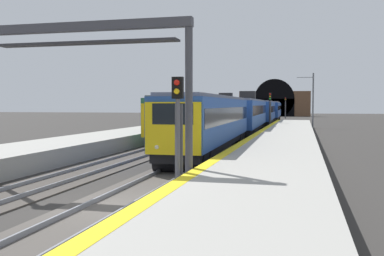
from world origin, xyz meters
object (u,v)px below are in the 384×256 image
railway_signal_near (178,128)px  overhead_signal_gantry (85,63)px  catenary_mast_near (313,100)px  railway_signal_mid (270,108)px  railway_signal_far (285,106)px  train_main_approaching (257,113)px  train_adjacent_platform (226,112)px

railway_signal_near → overhead_signal_gantry: bearing=-104.8°
railway_signal_near → catenary_mast_near: (51.32, -5.41, 1.47)m
railway_signal_mid → railway_signal_far: bearing=-180.0°
railway_signal_far → catenary_mast_near: (-41.14, -5.41, 1.08)m
railway_signal_far → catenary_mast_near: 41.50m
catenary_mast_near → railway_signal_mid: bearing=146.7°
train_main_approaching → train_adjacent_platform: bearing=-105.8°
railway_signal_near → railway_signal_far: 92.46m
train_adjacent_platform → train_main_approaching: bearing=74.8°
train_main_approaching → overhead_signal_gantry: size_ratio=9.36×
railway_signal_near → catenary_mast_near: bearing=174.0°
railway_signal_mid → catenary_mast_near: catenary_mast_near is taller
railway_signal_mid → railway_signal_near: bearing=0.0°
railway_signal_near → railway_signal_far: size_ratio=0.86×
overhead_signal_gantry → train_main_approaching: bearing=-2.9°
railway_signal_far → railway_signal_mid: bearing=0.0°
train_adjacent_platform → overhead_signal_gantry: 44.81m
train_adjacent_platform → catenary_mast_near: 13.00m
train_main_approaching → railway_signal_near: train_main_approaching is taller
railway_signal_far → train_adjacent_platform: bearing=-7.6°
train_adjacent_platform → railway_signal_near: 46.16m
railway_signal_far → catenary_mast_near: size_ratio=0.64×
train_main_approaching → railway_signal_far: railway_signal_far is taller
train_adjacent_platform → railway_signal_mid: train_adjacent_platform is taller
railway_signal_mid → catenary_mast_near: (8.25, -5.41, 1.07)m
overhead_signal_gantry → catenary_mast_near: 51.14m
train_adjacent_platform → railway_signal_near: size_ratio=13.69×
railway_signal_far → catenary_mast_near: catenary_mast_near is taller
railway_signal_near → overhead_signal_gantry: 4.81m
railway_signal_near → catenary_mast_near: 51.63m
railway_signal_far → overhead_signal_gantry: bearing=-2.5°
train_main_approaching → train_adjacent_platform: train_adjacent_platform is taller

